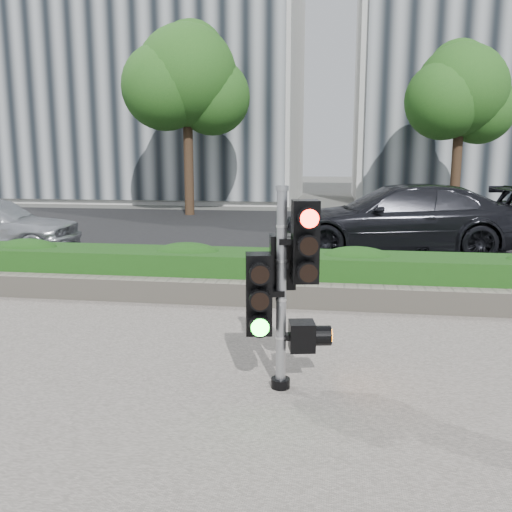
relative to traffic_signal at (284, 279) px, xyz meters
name	(u,v)px	position (x,y,z in m)	size (l,w,h in m)	color
ground	(229,351)	(-0.72, 0.95, -1.09)	(120.00, 120.00, 0.00)	#51514C
sidewalk	(159,472)	(-0.72, -1.55, -1.07)	(16.00, 11.00, 0.03)	#9E9389
road	(297,233)	(-0.72, 10.95, -1.08)	(60.00, 13.00, 0.02)	black
curb	(266,284)	(-0.72, 4.10, -1.03)	(60.00, 0.25, 0.12)	gray
stone_wall	(255,294)	(-0.72, 2.85, -0.89)	(12.00, 0.32, 0.34)	gray
hedge	(261,273)	(-0.72, 3.50, -0.72)	(12.00, 1.00, 0.68)	#2C7223
building_left	(148,56)	(-9.72, 23.95, 6.41)	(16.00, 9.00, 15.00)	#B7B7B2
tree_left	(187,80)	(-5.23, 15.51, 3.96)	(4.61, 4.03, 7.34)	black
tree_right	(460,94)	(4.77, 16.50, 3.39)	(4.10, 3.58, 6.53)	black
traffic_signal	(284,279)	(0.00, 0.00, 0.00)	(0.69, 0.55, 1.91)	black
car_dark	(397,219)	(1.83, 7.86, -0.28)	(2.21, 5.44, 1.58)	black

